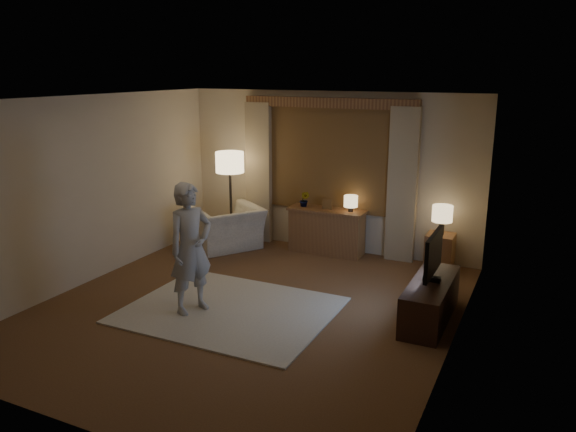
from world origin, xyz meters
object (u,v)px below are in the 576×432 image
Objects in this scene: person at (191,248)px; armchair at (227,228)px; sideboard at (327,232)px; side_table at (440,252)px; tv_stand at (430,301)px.

armchair is at bearing 43.61° from person.
person reaches higher than sideboard.
side_table is at bearing -1.56° from sideboard.
armchair is at bearing 159.68° from tv_stand.
sideboard reaches higher than side_table.
tv_stand is at bearing -82.51° from side_table.
armchair is 0.67× the size of person.
sideboard is at bearing 138.13° from tv_stand.
person is (-0.64, -2.88, 0.48)m from sideboard.
tv_stand is at bearing -41.87° from sideboard.
person is at bearing -131.13° from side_table.
tv_stand is (0.24, -1.81, -0.03)m from side_table.
tv_stand is (2.07, -1.86, -0.10)m from sideboard.
person is at bearing -102.45° from sideboard.
side_table is (1.84, -0.05, -0.07)m from sideboard.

